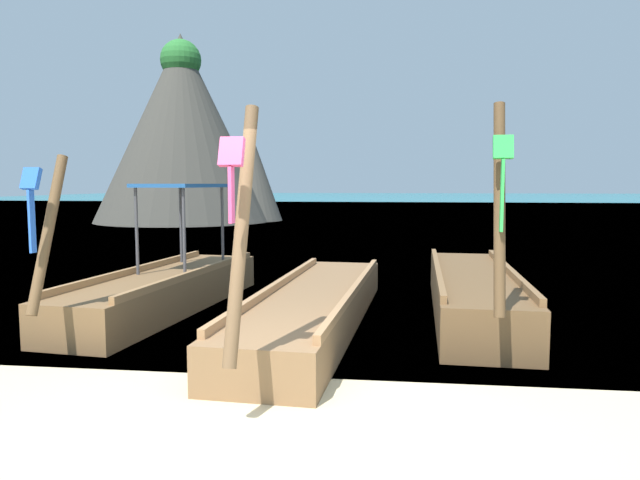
% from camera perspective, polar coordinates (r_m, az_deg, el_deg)
% --- Properties ---
extents(ground, '(120.00, 120.00, 0.00)m').
position_cam_1_polar(ground, '(5.24, -4.27, -17.04)').
color(ground, beige).
extents(sea_water, '(120.00, 120.00, 0.00)m').
position_cam_1_polar(sea_water, '(65.83, 6.21, 3.78)').
color(sea_water, '#147A89').
rests_on(sea_water, ground).
extents(longtail_boat_blue_ribbon, '(1.71, 5.59, 2.36)m').
position_cam_1_polar(longtail_boat_blue_ribbon, '(9.60, -14.97, -4.57)').
color(longtail_boat_blue_ribbon, brown).
rests_on(longtail_boat_blue_ribbon, ground).
extents(longtail_boat_pink_ribbon, '(1.63, 6.62, 2.72)m').
position_cam_1_polar(longtail_boat_pink_ribbon, '(8.24, -0.54, -6.63)').
color(longtail_boat_pink_ribbon, olive).
rests_on(longtail_boat_pink_ribbon, ground).
extents(longtail_boat_green_ribbon, '(1.41, 5.69, 2.89)m').
position_cam_1_polar(longtail_boat_green_ribbon, '(9.23, 14.82, -5.07)').
color(longtail_boat_green_ribbon, brown).
rests_on(longtail_boat_green_ribbon, ground).
extents(karst_rock, '(9.86, 9.36, 9.89)m').
position_cam_1_polar(karst_rock, '(32.20, -12.96, 10.41)').
color(karst_rock, '#47443D').
rests_on(karst_rock, ground).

